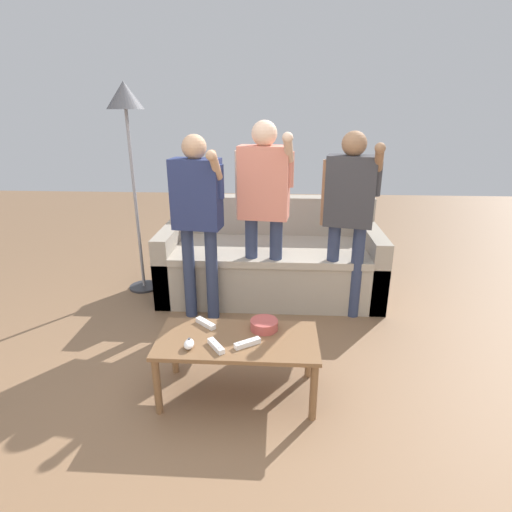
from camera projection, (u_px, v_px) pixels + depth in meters
The scene contains 12 objects.
ground_plane at pixel (238, 379), 2.63m from camera, with size 12.00×12.00×0.00m, color brown.
couch at pixel (270, 261), 3.82m from camera, with size 1.97×0.92×0.85m.
coffee_table at pixel (238, 346), 2.39m from camera, with size 0.94×0.45×0.39m.
snack_bowl at pixel (264, 325), 2.46m from camera, with size 0.17×0.17×0.06m, color #B24C47.
game_remote_nunchuk at pixel (189, 344), 2.27m from camera, with size 0.06×0.09×0.05m.
floor_lamp at pixel (127, 115), 3.41m from camera, with size 0.31×0.31×1.86m.
player_left at pixel (197, 208), 3.11m from camera, with size 0.43×0.37×1.48m.
player_center at pixel (264, 197), 3.20m from camera, with size 0.46×0.37×1.57m.
player_right at pixel (349, 205), 3.14m from camera, with size 0.43×0.39×1.50m.
game_remote_wand_near at pixel (247, 343), 2.30m from camera, with size 0.15×0.12×0.03m.
game_remote_wand_far at pixel (206, 323), 2.51m from camera, with size 0.14×0.13×0.03m.
game_remote_wand_spare at pixel (216, 346), 2.27m from camera, with size 0.12×0.14×0.03m.
Camera 1 is at (0.24, -2.18, 1.66)m, focal length 28.47 mm.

